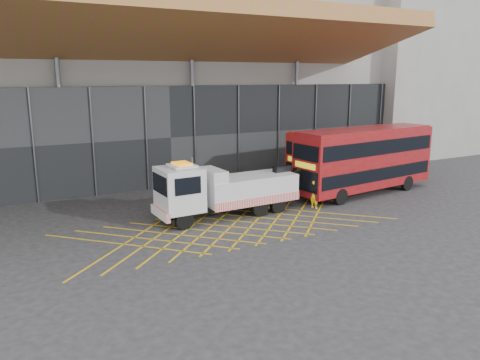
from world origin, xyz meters
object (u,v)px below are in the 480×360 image
bus_towed (365,158)px  worker (315,194)px  recovery_truck (224,190)px  bus_second (350,154)px

bus_towed → worker: bearing=-171.7°
recovery_truck → worker: size_ratio=5.68×
recovery_truck → bus_towed: size_ratio=0.88×
bus_towed → worker: bus_towed is taller
bus_second → bus_towed: bearing=-113.2°
worker → bus_second: bearing=-72.2°
bus_second → worker: (-6.71, -4.36, -1.59)m
recovery_truck → worker: (6.28, -1.08, -0.80)m
recovery_truck → bus_second: size_ratio=0.95×
bus_towed → bus_second: bus_towed is taller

